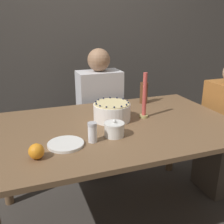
% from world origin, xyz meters
% --- Properties ---
extents(ground_plane, '(12.00, 12.00, 0.00)m').
position_xyz_m(ground_plane, '(0.00, 0.00, 0.00)').
color(ground_plane, '#3D3833').
extents(wall_behind, '(8.00, 0.05, 2.60)m').
position_xyz_m(wall_behind, '(0.00, 1.40, 1.30)').
color(wall_behind, '#4C4742').
rests_on(wall_behind, ground_plane).
extents(dining_table, '(1.66, 1.06, 0.78)m').
position_xyz_m(dining_table, '(0.00, 0.00, 0.68)').
color(dining_table, brown).
rests_on(dining_table, ground_plane).
extents(cake, '(0.26, 0.26, 0.14)m').
position_xyz_m(cake, '(0.01, 0.10, 0.84)').
color(cake, white).
rests_on(cake, dining_table).
extents(sugar_bowl, '(0.12, 0.12, 0.11)m').
position_xyz_m(sugar_bowl, '(-0.07, -0.17, 0.82)').
color(sugar_bowl, white).
rests_on(sugar_bowl, dining_table).
extents(sugar_shaker, '(0.05, 0.05, 0.12)m').
position_xyz_m(sugar_shaker, '(-0.22, -0.20, 0.84)').
color(sugar_shaker, white).
rests_on(sugar_shaker, dining_table).
extents(plate_stack, '(0.21, 0.21, 0.02)m').
position_xyz_m(plate_stack, '(-0.38, -0.19, 0.79)').
color(plate_stack, white).
rests_on(plate_stack, dining_table).
extents(candle, '(0.06, 0.06, 0.33)m').
position_xyz_m(candle, '(0.24, 0.07, 0.92)').
color(candle, tan).
rests_on(candle, dining_table).
extents(bottle, '(0.07, 0.07, 0.25)m').
position_xyz_m(bottle, '(0.40, 0.38, 0.87)').
color(bottle, brown).
rests_on(bottle, dining_table).
extents(orange_fruit_0, '(0.08, 0.08, 0.08)m').
position_xyz_m(orange_fruit_0, '(-0.54, -0.29, 0.82)').
color(orange_fruit_0, orange).
rests_on(orange_fruit_0, dining_table).
extents(person_man_blue_shirt, '(0.40, 0.34, 1.22)m').
position_xyz_m(person_man_blue_shirt, '(0.11, 0.73, 0.53)').
color(person_man_blue_shirt, '#595960').
rests_on(person_man_blue_shirt, ground_plane).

